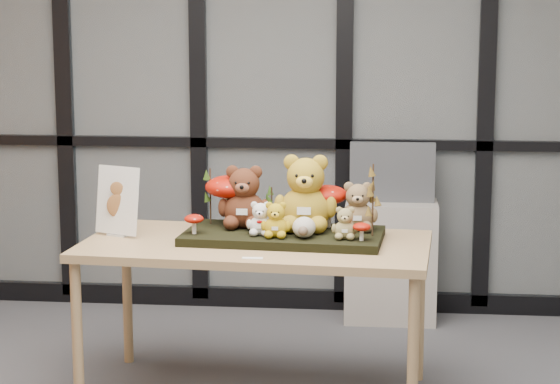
# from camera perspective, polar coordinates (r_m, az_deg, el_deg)

# --- Properties ---
(room_shell) EXTENTS (5.00, 5.00, 5.00)m
(room_shell) POSITION_cam_1_polar(r_m,az_deg,el_deg) (3.77, -4.66, 7.61)
(room_shell) COLOR #AAA7A0
(room_shell) RESTS_ON floor
(glass_partition) EXTENTS (4.90, 0.06, 2.78)m
(glass_partition) POSITION_cam_1_polar(r_m,az_deg,el_deg) (6.22, -0.52, 6.14)
(glass_partition) COLOR #2D383F
(glass_partition) RESTS_ON floor
(display_table) EXTENTS (1.69, 0.94, 0.77)m
(display_table) POSITION_cam_1_polar(r_m,az_deg,el_deg) (4.83, -1.37, -3.58)
(display_table) COLOR tan
(display_table) RESTS_ON floor
(diorama_tray) EXTENTS (0.97, 0.54, 0.04)m
(diorama_tray) POSITION_cam_1_polar(r_m,az_deg,el_deg) (4.85, 0.19, -2.49)
(diorama_tray) COLOR black
(diorama_tray) RESTS_ON display_table
(bear_pooh_yellow) EXTENTS (0.33, 0.30, 0.40)m
(bear_pooh_yellow) POSITION_cam_1_polar(r_m,az_deg,el_deg) (4.86, 1.45, 0.20)
(bear_pooh_yellow) COLOR #A8841F
(bear_pooh_yellow) RESTS_ON diorama_tray
(bear_brown_medium) EXTENTS (0.27, 0.25, 0.33)m
(bear_brown_medium) POSITION_cam_1_polar(r_m,az_deg,el_deg) (4.92, -2.03, -0.07)
(bear_brown_medium) COLOR #4D2414
(bear_brown_medium) RESTS_ON diorama_tray
(bear_tan_back) EXTENTS (0.21, 0.19, 0.26)m
(bear_tan_back) POSITION_cam_1_polar(r_m,az_deg,el_deg) (4.88, 4.40, -0.66)
(bear_tan_back) COLOR brown
(bear_tan_back) RESTS_ON diorama_tray
(bear_small_yellow) EXTENTS (0.15, 0.14, 0.18)m
(bear_small_yellow) POSITION_cam_1_polar(r_m,az_deg,el_deg) (4.71, -0.23, -1.46)
(bear_small_yellow) COLOR gold
(bear_small_yellow) RESTS_ON diorama_tray
(bear_white_bow) EXTENTS (0.14, 0.13, 0.17)m
(bear_white_bow) POSITION_cam_1_polar(r_m,az_deg,el_deg) (4.76, -1.10, -1.39)
(bear_white_bow) COLOR silver
(bear_white_bow) RESTS_ON diorama_tray
(bear_beige_small) EXTENTS (0.13, 0.12, 0.16)m
(bear_beige_small) POSITION_cam_1_polar(r_m,az_deg,el_deg) (4.69, 3.68, -1.65)
(bear_beige_small) COLOR #94844E
(bear_beige_small) RESTS_ON diorama_tray
(plush_cream_hedgehog) EXTENTS (0.09, 0.08, 0.11)m
(plush_cream_hedgehog) POSITION_cam_1_polar(r_m,az_deg,el_deg) (4.71, 1.36, -1.94)
(plush_cream_hedgehog) COLOR beige
(plush_cream_hedgehog) RESTS_ON diorama_tray
(mushroom_back_left) EXTENTS (0.24, 0.24, 0.27)m
(mushroom_back_left) POSITION_cam_1_polar(r_m,az_deg,el_deg) (4.99, -2.84, -0.31)
(mushroom_back_left) COLOR #981004
(mushroom_back_left) RESTS_ON diorama_tray
(mushroom_back_right) EXTENTS (0.20, 0.20, 0.23)m
(mushroom_back_right) POSITION_cam_1_polar(r_m,az_deg,el_deg) (4.94, 2.64, -0.68)
(mushroom_back_right) COLOR #981004
(mushroom_back_right) RESTS_ON diorama_tray
(mushroom_front_left) EXTENTS (0.09, 0.09, 0.10)m
(mushroom_front_left) POSITION_cam_1_polar(r_m,az_deg,el_deg) (4.81, -4.86, -1.76)
(mushroom_front_left) COLOR #981004
(mushroom_front_left) RESTS_ON diorama_tray
(mushroom_front_right) EXTENTS (0.08, 0.08, 0.09)m
(mushroom_front_right) POSITION_cam_1_polar(r_m,az_deg,el_deg) (4.66, 4.61, -2.19)
(mushroom_front_right) COLOR #981004
(mushroom_front_right) RESTS_ON diorama_tray
(sprig_green_far_left) EXTENTS (0.05, 0.05, 0.28)m
(sprig_green_far_left) POSITION_cam_1_polar(r_m,az_deg,el_deg) (5.01, -3.94, -0.24)
(sprig_green_far_left) COLOR #1A350C
(sprig_green_far_left) RESTS_ON diorama_tray
(sprig_green_mid_left) EXTENTS (0.05, 0.05, 0.23)m
(sprig_green_mid_left) POSITION_cam_1_polar(r_m,az_deg,el_deg) (5.04, -2.38, -0.42)
(sprig_green_mid_left) COLOR #1A350C
(sprig_green_mid_left) RESTS_ON diorama_tray
(sprig_dry_far_right) EXTENTS (0.05, 0.05, 0.32)m
(sprig_dry_far_right) POSITION_cam_1_polar(r_m,az_deg,el_deg) (4.86, 5.24, -0.30)
(sprig_dry_far_right) COLOR brown
(sprig_dry_far_right) RESTS_ON diorama_tray
(sprig_dry_mid_right) EXTENTS (0.05, 0.05, 0.24)m
(sprig_dry_mid_right) POSITION_cam_1_polar(r_m,az_deg,el_deg) (4.75, 5.24, -1.06)
(sprig_dry_mid_right) COLOR brown
(sprig_dry_mid_right) RESTS_ON diorama_tray
(sprig_green_centre) EXTENTS (0.05, 0.05, 0.18)m
(sprig_green_centre) POSITION_cam_1_polar(r_m,az_deg,el_deg) (5.02, -0.47, -0.75)
(sprig_green_centre) COLOR #1A350C
(sprig_green_centre) RESTS_ON diorama_tray
(sign_holder) EXTENTS (0.24, 0.14, 0.34)m
(sign_holder) POSITION_cam_1_polar(r_m,az_deg,el_deg) (4.98, -9.13, -0.62)
(sign_holder) COLOR silver
(sign_holder) RESTS_ON display_table
(label_card) EXTENTS (0.09, 0.03, 0.00)m
(label_card) POSITION_cam_1_polar(r_m,az_deg,el_deg) (4.49, -1.56, -3.74)
(label_card) COLOR white
(label_card) RESTS_ON display_table
(cabinet) EXTENTS (0.55, 0.32, 0.73)m
(cabinet) POSITION_cam_1_polar(r_m,az_deg,el_deg) (6.15, 6.24, -3.91)
(cabinet) COLOR #A0978F
(cabinet) RESTS_ON floor
(monitor) EXTENTS (0.50, 0.05, 0.36)m
(monitor) POSITION_cam_1_polar(r_m,az_deg,el_deg) (6.06, 6.34, 1.11)
(monitor) COLOR #4C4E53
(monitor) RESTS_ON cabinet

